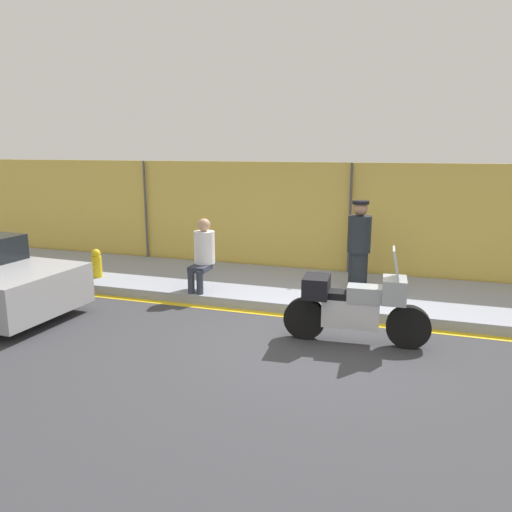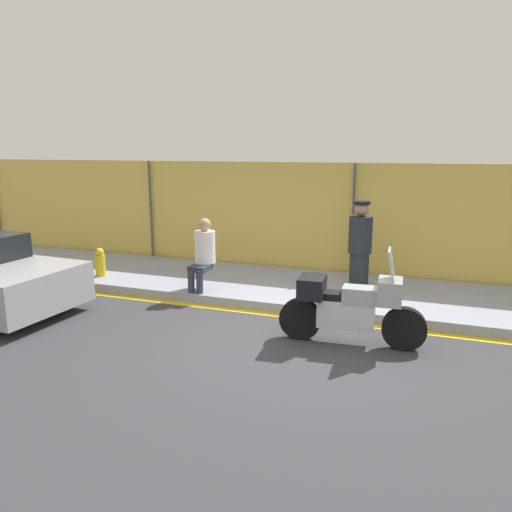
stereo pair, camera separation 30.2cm
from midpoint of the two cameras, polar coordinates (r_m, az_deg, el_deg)
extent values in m
plane|color=#38383D|center=(7.25, 4.96, -10.02)|extent=(120.00, 120.00, 0.00)
cube|color=#8E93A3|center=(9.53, 8.44, -4.09)|extent=(35.74, 2.61, 0.17)
cube|color=gold|center=(8.25, 6.73, -7.24)|extent=(35.74, 0.18, 0.01)
cube|color=gold|center=(10.63, 9.94, 3.86)|extent=(33.95, 0.08, 2.45)
cylinder|color=#4C4C51|center=(12.19, -13.17, 4.78)|extent=(0.05, 0.05, 2.45)
cylinder|color=#4C4C51|center=(10.53, 9.86, 3.79)|extent=(0.05, 0.05, 2.45)
cylinder|color=black|center=(7.28, 15.88, -7.81)|extent=(0.62, 0.18, 0.61)
cylinder|color=black|center=(7.36, 4.41, -7.12)|extent=(0.62, 0.18, 0.61)
cube|color=silver|center=(7.24, 9.57, -6.40)|extent=(0.82, 0.33, 0.41)
cube|color=#999EA3|center=(7.14, 11.28, -4.27)|extent=(0.54, 0.34, 0.22)
cube|color=black|center=(7.17, 8.94, -4.44)|extent=(0.62, 0.32, 0.10)
cube|color=#999EA3|center=(7.11, 14.36, -3.81)|extent=(0.35, 0.50, 0.34)
cube|color=silver|center=(7.02, 14.52, -0.83)|extent=(0.13, 0.43, 0.42)
cube|color=black|center=(7.19, 5.73, -3.48)|extent=(0.39, 0.53, 0.30)
cylinder|color=#1E2328|center=(9.51, 10.68, -1.55)|extent=(0.35, 0.35, 0.68)
cylinder|color=#1E2328|center=(9.38, 10.84, 2.48)|extent=(0.43, 0.43, 0.68)
sphere|color=#A37556|center=(9.31, 10.96, 5.35)|extent=(0.27, 0.27, 0.27)
cylinder|color=black|center=(9.30, 10.98, 6.04)|extent=(0.31, 0.31, 0.06)
cylinder|color=#2D3342|center=(9.09, -8.37, -2.94)|extent=(0.12, 0.12, 0.42)
cylinder|color=#2D3342|center=(9.02, -7.39, -3.04)|extent=(0.12, 0.12, 0.42)
cube|color=#2D3342|center=(9.18, -7.34, -1.39)|extent=(0.32, 0.42, 0.10)
cylinder|color=white|center=(9.30, -6.84, 1.00)|extent=(0.38, 0.38, 0.60)
sphere|color=tan|center=(9.22, -6.91, 3.55)|extent=(0.24, 0.24, 0.24)
cylinder|color=black|center=(9.60, -23.07, -3.40)|extent=(0.64, 0.25, 0.63)
cylinder|color=gold|center=(10.66, -18.50, -1.16)|extent=(0.20, 0.20, 0.43)
sphere|color=gold|center=(10.61, -18.60, 0.27)|extent=(0.18, 0.18, 0.18)
cylinder|color=gold|center=(10.57, -18.87, -1.18)|extent=(0.07, 0.08, 0.07)
camera|label=1|loc=(0.15, -90.95, -0.21)|focal=35.00mm
camera|label=2|loc=(0.15, 89.05, 0.21)|focal=35.00mm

